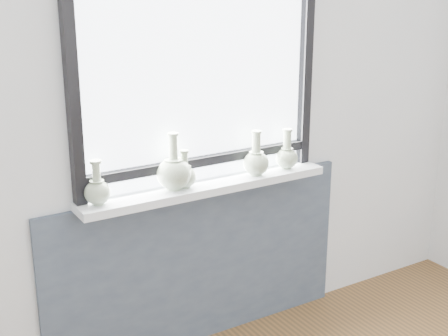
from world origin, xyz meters
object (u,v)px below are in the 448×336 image
vase_e (287,156)px  vase_b (174,172)px  vase_a (97,190)px  windowsill (207,187)px  vase_c (185,175)px  vase_d (256,161)px

vase_e → vase_b: bearing=179.1°
vase_a → vase_b: vase_b is taller
windowsill → vase_b: vase_b is taller
vase_b → vase_c: size_ratio=1.49×
vase_b → vase_d: size_ratio=1.19×
vase_a → vase_b: (0.38, 0.00, 0.02)m
vase_b → vase_c: vase_b is taller
windowsill → vase_e: size_ratio=6.18×
windowsill → vase_d: 0.29m
windowsill → vase_b: (-0.18, 0.00, 0.11)m
windowsill → vase_b: size_ratio=4.78×
vase_b → vase_c: (0.06, -0.00, -0.03)m
windowsill → vase_b: 0.21m
vase_d → vase_e: bearing=3.2°
vase_e → vase_d: bearing=-176.8°
vase_a → vase_b: size_ratio=0.74×
vase_a → vase_c: 0.44m
vase_a → vase_b: bearing=0.6°
vase_c → vase_b: bearing=177.3°
vase_b → vase_e: bearing=-0.9°
vase_a → vase_d: 0.84m
vase_a → vase_c: bearing=0.2°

